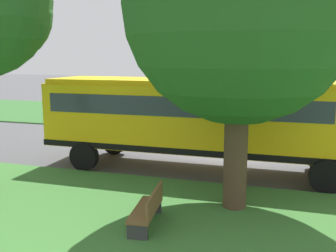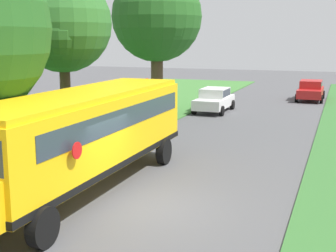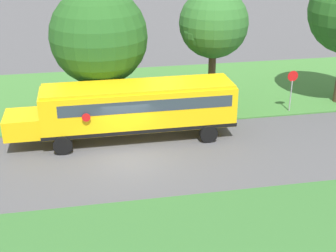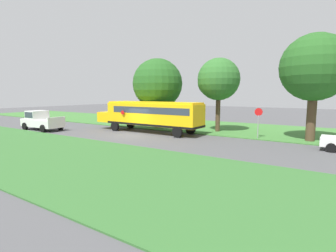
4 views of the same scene
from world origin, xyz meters
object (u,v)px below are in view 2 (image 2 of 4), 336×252
car_red_middle (311,89)px  stop_sign (147,97)px  oak_tree_roadside_mid (62,26)px  car_white_nearest (214,99)px  school_bus (81,132)px  oak_tree_far_end (158,18)px

car_red_middle → stop_sign: (-7.40, -15.39, 0.86)m
oak_tree_roadside_mid → stop_sign: (1.96, 4.79, -3.62)m
stop_sign → car_white_nearest: bearing=75.9°
school_bus → stop_sign: (-2.11, 10.24, -0.19)m
school_bus → car_red_middle: school_bus is taller
oak_tree_roadside_mid → oak_tree_far_end: size_ratio=0.86×
school_bus → car_white_nearest: bearing=91.0°
car_white_nearest → oak_tree_roadside_mid: (-3.76, -11.97, 4.48)m
car_white_nearest → car_red_middle: (5.60, 8.21, 0.00)m
school_bus → oak_tree_far_end: 14.98m
oak_tree_far_end → stop_sign: (0.88, -3.87, -4.25)m
car_red_middle → oak_tree_far_end: oak_tree_far_end is taller
oak_tree_far_end → car_red_middle: bearing=54.3°
oak_tree_roadside_mid → oak_tree_far_end: bearing=82.9°
car_white_nearest → oak_tree_roadside_mid: oak_tree_roadside_mid is taller
car_white_nearest → stop_sign: size_ratio=1.61×
car_white_nearest → car_red_middle: bearing=55.7°
car_red_middle → stop_sign: stop_sign is taller
oak_tree_roadside_mid → stop_sign: size_ratio=2.78×
school_bus → car_red_middle: bearing=78.3°
school_bus → oak_tree_roadside_mid: size_ratio=1.63×
school_bus → oak_tree_far_end: size_ratio=1.41×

